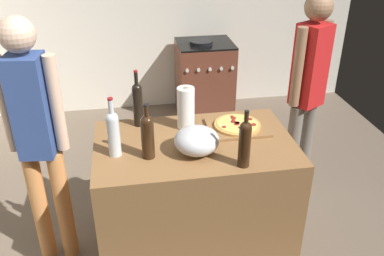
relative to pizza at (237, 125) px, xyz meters
The scene contains 13 objects.
ground_plane 1.29m from the pizza, 107.68° to the left, with size 4.67×3.79×0.02m, color #6B5B4C.
counter 0.60m from the pizza, 157.75° to the right, with size 1.28×0.80×0.91m, color olive.
cutting_board 0.02m from the pizza, 140.14° to the right, with size 0.40×0.32×0.02m, color olive.
pizza is the anchor object (origin of this frame).
mixing_bowl 0.42m from the pizza, 141.76° to the right, with size 0.28×0.28×0.17m.
paper_towel_roll 0.37m from the pizza, 166.63° to the left, with size 0.12×0.12×0.29m.
wine_bottle_dark 0.68m from the pizza, 157.53° to the right, with size 0.08×0.08×0.35m.
wine_bottle_clear 0.69m from the pizza, 165.59° to the left, with size 0.07×0.07×0.40m.
wine_bottle_amber 0.85m from the pizza, 166.37° to the right, with size 0.08×0.08×0.38m.
wine_bottle_green 0.47m from the pizza, 100.58° to the right, with size 0.07×0.07×0.35m.
stove 2.14m from the pizza, 84.85° to the left, with size 0.63×0.58×0.93m.
person_in_stripes 1.29m from the pizza, behind, with size 0.37×0.22×1.73m.
person_in_red 0.80m from the pizza, 32.17° to the left, with size 0.34×0.28×1.72m.
Camera 1 is at (-0.45, -1.63, 2.26)m, focal length 38.88 mm.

